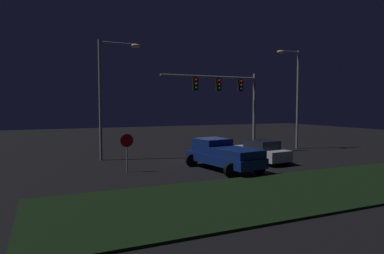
# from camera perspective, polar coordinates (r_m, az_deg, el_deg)

# --- Properties ---
(ground_plane) EXTENTS (80.00, 80.00, 0.00)m
(ground_plane) POSITION_cam_1_polar(r_m,az_deg,el_deg) (23.17, 3.10, -5.93)
(ground_plane) COLOR black
(grass_median) EXTENTS (22.73, 6.30, 0.10)m
(grass_median) POSITION_cam_1_polar(r_m,az_deg,el_deg) (16.11, 17.49, -10.14)
(grass_median) COLOR black
(grass_median) RESTS_ON ground_plane
(pickup_truck) EXTENTS (3.42, 5.64, 1.80)m
(pickup_truck) POSITION_cam_1_polar(r_m,az_deg,el_deg) (20.34, 5.12, -4.42)
(pickup_truck) COLOR navy
(pickup_truck) RESTS_ON ground_plane
(car_sedan) EXTENTS (2.79, 4.57, 1.51)m
(car_sedan) POSITION_cam_1_polar(r_m,az_deg,el_deg) (23.37, 11.44, -4.08)
(car_sedan) COLOR #B7B7BC
(car_sedan) RESTS_ON ground_plane
(traffic_signal_gantry) EXTENTS (8.32, 0.56, 6.50)m
(traffic_signal_gantry) POSITION_cam_1_polar(r_m,az_deg,el_deg) (27.09, 6.29, 5.83)
(traffic_signal_gantry) COLOR slate
(traffic_signal_gantry) RESTS_ON ground_plane
(street_lamp_left) EXTENTS (3.01, 0.44, 8.43)m
(street_lamp_left) POSITION_cam_1_polar(r_m,az_deg,el_deg) (24.54, -13.96, 6.96)
(street_lamp_left) COLOR slate
(street_lamp_left) RESTS_ON ground_plane
(street_lamp_right) EXTENTS (2.41, 0.44, 8.75)m
(street_lamp_right) POSITION_cam_1_polar(r_m,az_deg,el_deg) (31.30, 16.93, 6.37)
(street_lamp_right) COLOR slate
(street_lamp_right) RESTS_ON ground_plane
(stop_sign) EXTENTS (0.76, 0.08, 2.23)m
(stop_sign) POSITION_cam_1_polar(r_m,az_deg,el_deg) (19.67, -11.02, -3.09)
(stop_sign) COLOR slate
(stop_sign) RESTS_ON ground_plane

